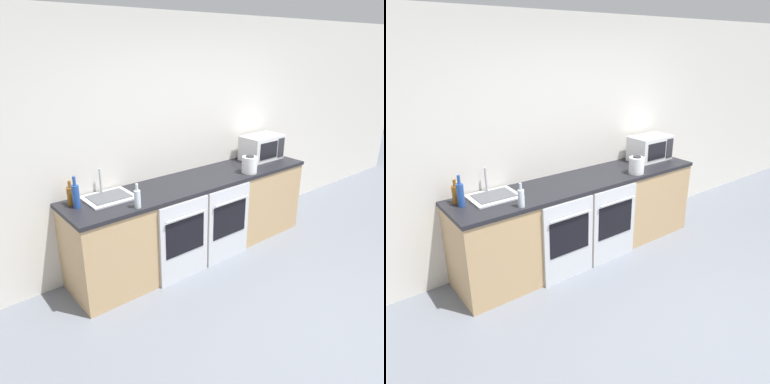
# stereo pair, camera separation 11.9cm
# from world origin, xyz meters

# --- Properties ---
(ground_plane) EXTENTS (16.00, 16.00, 0.00)m
(ground_plane) POSITION_xyz_m (0.00, 0.00, 0.00)
(ground_plane) COLOR slate
(wall_back) EXTENTS (10.00, 0.06, 2.60)m
(wall_back) POSITION_xyz_m (0.00, 2.16, 1.30)
(wall_back) COLOR silver
(wall_back) RESTS_ON ground_plane
(counter_back) EXTENTS (2.98, 0.67, 0.91)m
(counter_back) POSITION_xyz_m (0.00, 1.81, 0.46)
(counter_back) COLOR tan
(counter_back) RESTS_ON ground_plane
(oven_left) EXTENTS (0.59, 0.06, 0.86)m
(oven_left) POSITION_xyz_m (-0.43, 1.47, 0.44)
(oven_left) COLOR silver
(oven_left) RESTS_ON ground_plane
(oven_right) EXTENTS (0.59, 0.06, 0.86)m
(oven_right) POSITION_xyz_m (0.19, 1.47, 0.44)
(oven_right) COLOR silver
(oven_right) RESTS_ON ground_plane
(microwave) EXTENTS (0.52, 0.33, 0.31)m
(microwave) POSITION_xyz_m (1.15, 1.89, 1.06)
(microwave) COLOR silver
(microwave) RESTS_ON counter_back
(bottle_amber) EXTENTS (0.07, 0.07, 0.23)m
(bottle_amber) POSITION_xyz_m (-1.34, 1.98, 1.00)
(bottle_amber) COLOR #8C5114
(bottle_amber) RESTS_ON counter_back
(bottle_blue) EXTENTS (0.07, 0.07, 0.30)m
(bottle_blue) POSITION_xyz_m (-1.33, 1.88, 1.03)
(bottle_blue) COLOR #234793
(bottle_blue) RESTS_ON counter_back
(bottle_clear) EXTENTS (0.06, 0.06, 0.23)m
(bottle_clear) POSITION_xyz_m (-0.90, 1.54, 1.00)
(bottle_clear) COLOR silver
(bottle_clear) RESTS_ON counter_back
(kettle) EXTENTS (0.18, 0.18, 0.20)m
(kettle) POSITION_xyz_m (0.62, 1.60, 1.00)
(kettle) COLOR white
(kettle) RESTS_ON counter_back
(sink) EXTENTS (0.46, 0.39, 0.26)m
(sink) POSITION_xyz_m (-1.00, 1.91, 0.92)
(sink) COLOR #B7BABF
(sink) RESTS_ON counter_back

